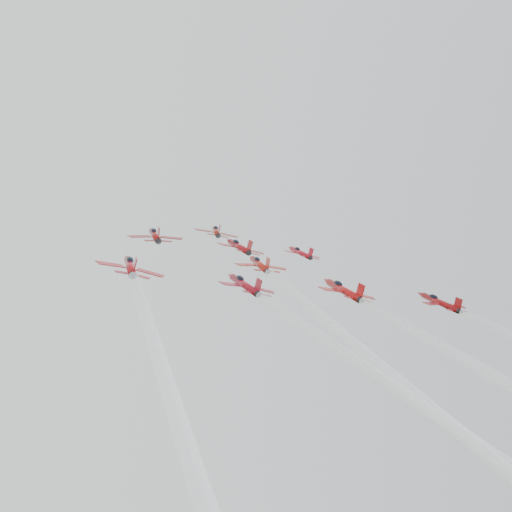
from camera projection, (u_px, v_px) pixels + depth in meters
name	position (u px, v px, depth m)	size (l,w,h in m)	color
jet_lead	(216.00, 231.00, 158.08)	(9.97, 12.63, 8.50)	maroon
jet_row2_left	(155.00, 235.00, 136.37)	(10.55, 13.37, 9.00)	maroon
jet_row2_center	(239.00, 246.00, 142.97)	(10.20, 12.92, 8.70)	#9D0F15
jet_row2_right	(300.00, 252.00, 151.04)	(8.50, 10.76, 7.24)	#B31120
jet_center	(378.00, 351.00, 83.88)	(9.57, 88.49, 56.67)	#AD1D10
jet_rear_farleft	(211.00, 403.00, 57.99)	(10.24, 94.69, 60.64)	#AB1017
jet_rear_left	(380.00, 404.00, 65.70)	(9.16, 84.68, 54.23)	maroon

